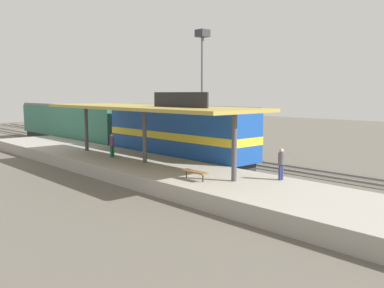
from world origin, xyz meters
TOP-DOWN VIEW (x-y plane):
  - ground_plane at (2.00, 0.00)m, footprint 120.00×120.00m
  - track_near at (0.00, 0.00)m, footprint 3.20×110.00m
  - track_far at (4.60, 0.00)m, footprint 3.20×110.00m
  - platform at (-4.60, 0.00)m, footprint 6.00×44.00m
  - station_canopy at (-4.60, -0.09)m, footprint 5.20×18.00m
  - platform_bench at (-6.00, -6.43)m, footprint 0.44×1.70m
  - locomotive at (0.00, 2.02)m, footprint 2.93×14.43m
  - passenger_carriage_single at (0.00, 20.02)m, footprint 2.90×20.00m
  - freight_car at (4.60, 6.91)m, footprint 2.80×12.00m
  - light_mast at (7.80, 7.34)m, footprint 1.10×1.10m
  - person_waiting at (-2.54, -9.52)m, footprint 0.34×0.34m
  - person_walking at (-4.92, 3.60)m, footprint 0.34×0.34m

SIDE VIEW (x-z plane):
  - ground_plane at x=2.00m, z-range 0.00..0.00m
  - track_near at x=0.00m, z-range -0.05..0.11m
  - track_far at x=4.60m, z-range -0.05..0.11m
  - platform at x=-4.60m, z-range 0.00..0.90m
  - platform_bench at x=-6.00m, z-range 1.09..1.59m
  - person_waiting at x=-2.54m, z-range 1.00..2.71m
  - person_walking at x=-4.92m, z-range 1.00..2.71m
  - freight_car at x=4.60m, z-range 0.20..3.74m
  - passenger_carriage_single at x=0.00m, z-range 0.19..4.43m
  - locomotive at x=0.00m, z-range 0.19..4.63m
  - station_canopy at x=-4.60m, z-range 2.18..6.88m
  - light_mast at x=7.80m, z-range 2.55..14.25m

